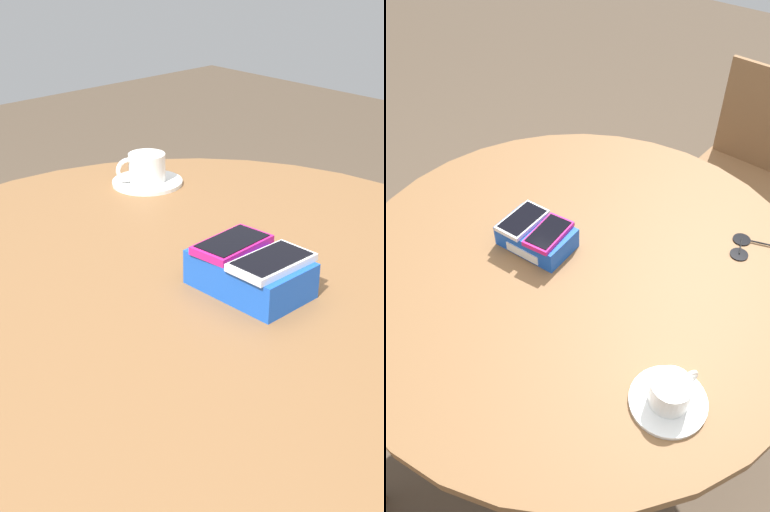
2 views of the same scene
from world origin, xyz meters
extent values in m
cylinder|color=#2D2D2D|center=(0.00, 0.00, 0.38)|extent=(0.07, 0.07, 0.72)
cylinder|color=brown|center=(0.00, 0.00, 0.75)|extent=(1.11, 1.11, 0.03)
cube|color=blue|center=(-0.11, -0.01, 0.79)|extent=(0.17, 0.11, 0.06)
cube|color=white|center=(-0.11, -0.07, 0.78)|extent=(0.09, 0.00, 0.02)
cube|color=silver|center=(-0.15, -0.01, 0.83)|extent=(0.07, 0.12, 0.01)
cube|color=black|center=(-0.15, -0.01, 0.83)|extent=(0.06, 0.11, 0.00)
cube|color=#D11975|center=(-0.07, -0.01, 0.83)|extent=(0.08, 0.12, 0.01)
cube|color=black|center=(-0.07, -0.01, 0.83)|extent=(0.07, 0.11, 0.00)
cylinder|color=white|center=(0.35, -0.20, 0.77)|extent=(0.15, 0.15, 0.01)
cylinder|color=white|center=(0.35, -0.20, 0.80)|extent=(0.08, 0.08, 0.06)
cylinder|color=olive|center=(0.35, -0.20, 0.83)|extent=(0.07, 0.07, 0.00)
torus|color=white|center=(0.36, -0.16, 0.80)|extent=(0.03, 0.05, 0.05)
cylinder|color=brown|center=(0.01, -0.67, 0.21)|extent=(0.04, 0.04, 0.43)
camera|label=1|loc=(-0.74, 0.69, 1.28)|focal=50.00mm
camera|label=2|loc=(0.47, -0.66, 1.62)|focal=35.00mm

